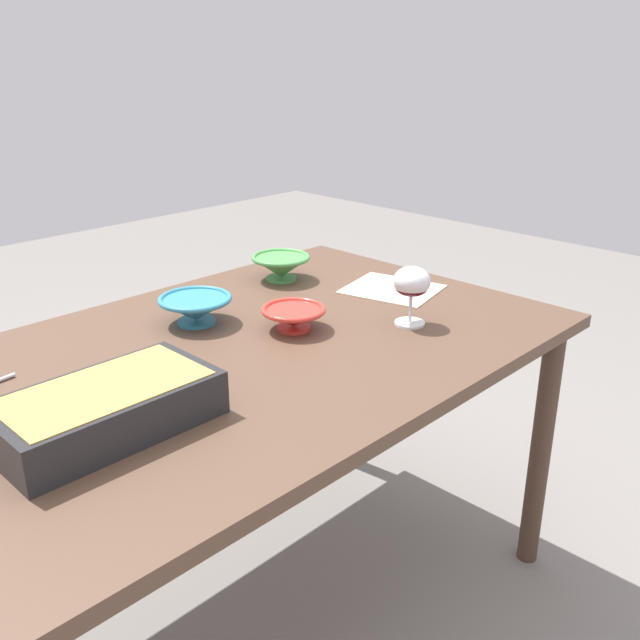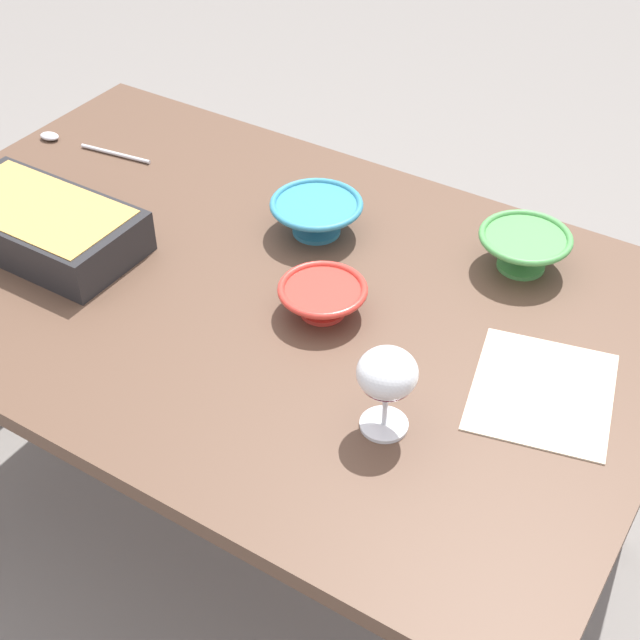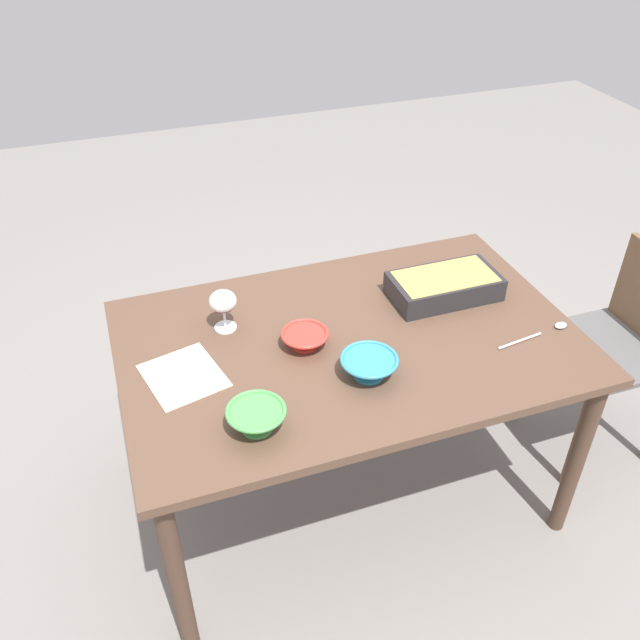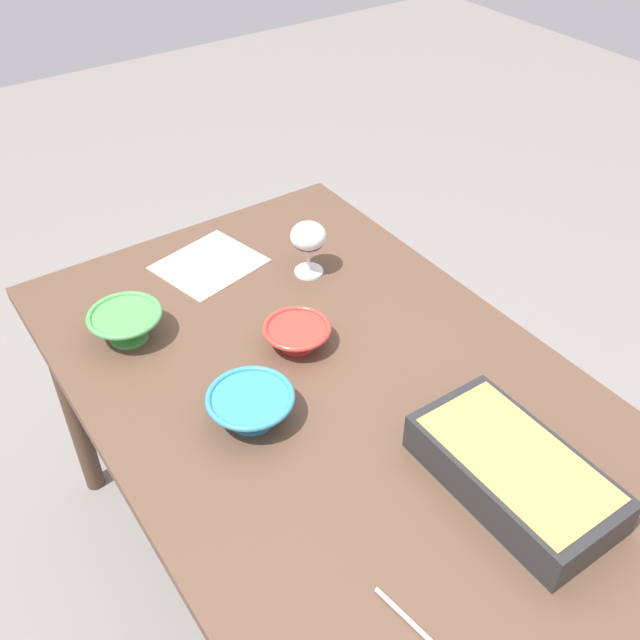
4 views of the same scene
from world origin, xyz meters
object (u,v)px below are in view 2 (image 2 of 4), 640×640
at_px(casserole_dish, 41,223).
at_px(serving_bowl, 524,248).
at_px(dining_table, 256,314).
at_px(mixing_bowl, 316,214).
at_px(wine_glass, 387,377).
at_px(napkin, 542,391).
at_px(small_bowl, 323,297).
at_px(serving_spoon, 74,143).

height_order(casserole_dish, serving_bowl, casserole_dish).
relative_size(dining_table, mixing_bowl, 8.33).
distance_m(dining_table, wine_glass, 0.44).
xyz_separation_m(serving_bowl, napkin, (-0.15, 0.28, -0.04)).
bearing_deg(small_bowl, serving_spoon, -14.23).
relative_size(serving_bowl, serving_spoon, 0.59).
distance_m(casserole_dish, mixing_bowl, 0.50).
relative_size(dining_table, casserole_dish, 3.91).
xyz_separation_m(small_bowl, serving_bowl, (-0.23, -0.30, 0.01)).
height_order(dining_table, serving_spoon, serving_spoon).
distance_m(dining_table, serving_bowl, 0.49).
bearing_deg(serving_bowl, mixing_bowl, 15.44).
distance_m(wine_glass, casserole_dish, 0.76).
height_order(serving_spoon, napkin, serving_spoon).
bearing_deg(wine_glass, dining_table, -26.71).
bearing_deg(napkin, casserole_dish, 7.50).
bearing_deg(wine_glass, serving_spoon, -20.65).
distance_m(mixing_bowl, small_bowl, 0.24).
bearing_deg(napkin, serving_spoon, -8.73).
relative_size(mixing_bowl, serving_spoon, 0.63).
distance_m(wine_glass, napkin, 0.27).
xyz_separation_m(casserole_dish, napkin, (-0.92, -0.12, -0.04)).
relative_size(casserole_dish, napkin, 1.56).
xyz_separation_m(mixing_bowl, small_bowl, (-0.13, 0.19, -0.01)).
bearing_deg(serving_spoon, small_bowl, 165.77).
distance_m(casserole_dish, small_bowl, 0.55).
relative_size(dining_table, napkin, 6.11).
bearing_deg(wine_glass, mixing_bowl, -46.49).
bearing_deg(serving_bowl, small_bowl, 51.68).
height_order(small_bowl, serving_spoon, small_bowl).
distance_m(dining_table, napkin, 0.54).
bearing_deg(serving_spoon, mixing_bowl, -179.70).
xyz_separation_m(dining_table, casserole_dish, (0.39, 0.11, 0.12)).
height_order(dining_table, small_bowl, small_bowl).
bearing_deg(mixing_bowl, serving_bowl, -164.56).
xyz_separation_m(small_bowl, napkin, (-0.38, -0.02, -0.03)).
bearing_deg(mixing_bowl, serving_spoon, 0.30).
bearing_deg(dining_table, casserole_dish, 16.16).
bearing_deg(casserole_dish, serving_spoon, -54.21).
xyz_separation_m(dining_table, mixing_bowl, (-0.01, -0.19, 0.12)).
xyz_separation_m(casserole_dish, serving_bowl, (-0.77, -0.40, -0.00)).
bearing_deg(small_bowl, dining_table, -3.17).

